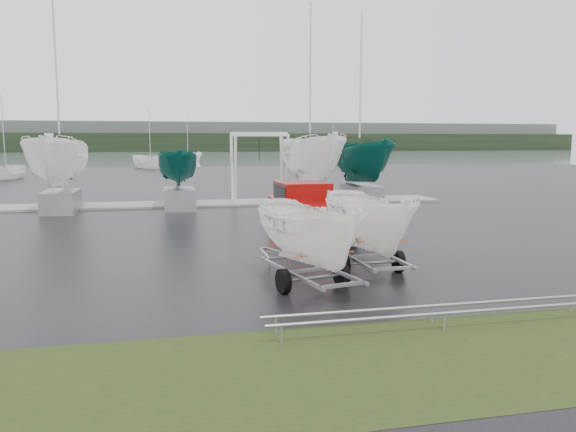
{
  "coord_description": "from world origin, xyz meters",
  "views": [
    {
      "loc": [
        -1.19,
        -19.24,
        3.63
      ],
      "look_at": [
        2.73,
        -1.62,
        1.2
      ],
      "focal_mm": 35.0,
      "sensor_mm": 36.0,
      "label": 1
    }
  ],
  "objects_px": {
    "trailer_hitched": "(371,171)",
    "boat_hoist": "(259,157)",
    "pickup_truck": "(307,208)",
    "trailer_parked": "(310,179)"
  },
  "relations": [
    {
      "from": "trailer_hitched",
      "to": "boat_hoist",
      "type": "relative_size",
      "value": 1.26
    },
    {
      "from": "boat_hoist",
      "to": "pickup_truck",
      "type": "bearing_deg",
      "value": -90.24
    },
    {
      "from": "trailer_hitched",
      "to": "trailer_parked",
      "type": "xyz_separation_m",
      "value": [
        -2.05,
        -1.3,
        -0.11
      ]
    },
    {
      "from": "trailer_hitched",
      "to": "trailer_parked",
      "type": "relative_size",
      "value": 1.04
    },
    {
      "from": "trailer_parked",
      "to": "trailer_hitched",
      "type": "bearing_deg",
      "value": 20.14
    },
    {
      "from": "pickup_truck",
      "to": "trailer_hitched",
      "type": "distance_m",
      "value": 6.74
    },
    {
      "from": "trailer_parked",
      "to": "boat_hoist",
      "type": "distance_m",
      "value": 19.21
    },
    {
      "from": "trailer_hitched",
      "to": "trailer_parked",
      "type": "bearing_deg",
      "value": -148.5
    },
    {
      "from": "pickup_truck",
      "to": "boat_hoist",
      "type": "relative_size",
      "value": 1.46
    },
    {
      "from": "pickup_truck",
      "to": "trailer_parked",
      "type": "distance_m",
      "value": 8.21
    }
  ]
}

